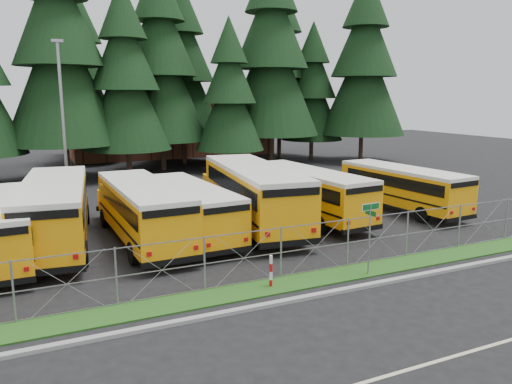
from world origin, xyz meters
TOP-DOWN VIEW (x-y plane):
  - ground at (0.00, 0.00)m, footprint 120.00×120.00m
  - curb at (0.00, -3.10)m, footprint 50.00×0.25m
  - grass_verge at (0.00, -1.70)m, footprint 50.00×1.40m
  - road_lane_line at (0.00, -8.00)m, footprint 50.00×0.12m
  - chainlink_fence at (0.00, -1.00)m, footprint 44.00×0.10m
  - brick_building at (6.00, 40.00)m, footprint 22.00×10.00m
  - bus_2 at (-8.33, 6.98)m, footprint 4.11×11.77m
  - bus_3 at (-4.69, 5.95)m, footprint 2.80×10.77m
  - bus_4 at (-2.42, 5.93)m, footprint 2.85×9.90m
  - bus_5 at (1.22, 6.58)m, footprint 4.37×12.46m
  - bus_6 at (4.47, 6.63)m, footprint 3.29×10.71m
  - bus_east at (10.50, 6.04)m, footprint 3.14×10.10m
  - street_sign at (2.17, -2.12)m, footprint 0.84×0.55m
  - striped_bollard at (-1.76, -1.69)m, footprint 0.11×0.11m
  - light_standard at (-7.02, 17.50)m, footprint 0.70×0.35m
  - conifer_3 at (-6.37, 25.70)m, footprint 8.94×8.94m
  - conifer_4 at (-1.60, 25.07)m, footprint 7.14×7.14m
  - conifer_5 at (2.04, 27.89)m, footprint 8.39×8.39m
  - conifer_6 at (7.14, 24.28)m, footprint 6.06×6.06m
  - conifer_7 at (12.33, 26.60)m, footprint 9.17×9.17m
  - conifer_8 at (18.26, 28.78)m, footprint 6.41×6.41m
  - conifer_9 at (22.06, 25.24)m, footprint 8.54×8.54m
  - conifer_11 at (-3.73, 35.72)m, footprint 7.50×7.50m
  - conifer_12 at (5.04, 31.29)m, footprint 8.03×8.03m
  - conifer_13 at (15.91, 31.65)m, footprint 8.47×8.47m

SIDE VIEW (x-z plane):
  - ground at x=0.00m, z-range 0.00..0.00m
  - road_lane_line at x=0.00m, z-range 0.00..0.01m
  - grass_verge at x=0.00m, z-range 0.00..0.06m
  - curb at x=0.00m, z-range 0.00..0.12m
  - striped_bollard at x=-1.76m, z-range 0.00..1.20m
  - chainlink_fence at x=0.00m, z-range 0.00..2.00m
  - bus_4 at x=-2.42m, z-range 0.00..2.57m
  - bus_east at x=10.50m, z-range 0.00..2.61m
  - bus_6 at x=4.47m, z-range 0.00..2.76m
  - bus_3 at x=-4.69m, z-range 0.00..2.81m
  - bus_2 at x=-8.33m, z-range 0.00..3.02m
  - bus_5 at x=1.22m, z-range 0.00..3.20m
  - street_sign at x=2.17m, z-range 0.63..3.44m
  - brick_building at x=6.00m, z-range 0.00..6.00m
  - light_standard at x=-7.02m, z-range 0.43..10.57m
  - conifer_6 at x=7.14m, z-range 0.00..13.39m
  - conifer_8 at x=18.26m, z-range 0.00..14.18m
  - conifer_4 at x=-1.60m, z-range 0.00..15.79m
  - conifer_11 at x=-3.73m, z-range 0.00..16.58m
  - conifer_12 at x=5.04m, z-range 0.00..17.76m
  - conifer_5 at x=2.04m, z-range 0.00..18.54m
  - conifer_13 at x=15.91m, z-range 0.00..18.73m
  - conifer_9 at x=22.06m, z-range 0.00..18.89m
  - conifer_3 at x=-6.37m, z-range 0.00..19.78m
  - conifer_7 at x=12.33m, z-range 0.00..20.27m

